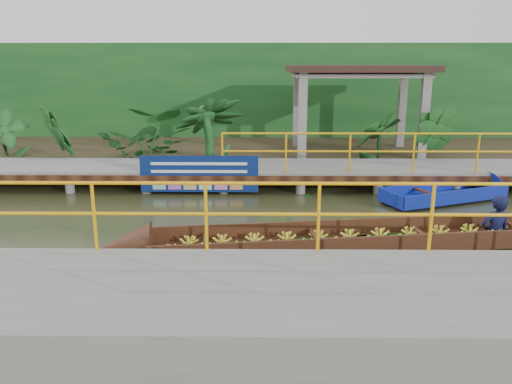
{
  "coord_description": "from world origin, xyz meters",
  "views": [
    {
      "loc": [
        -0.01,
        -9.82,
        3.29
      ],
      "look_at": [
        -0.13,
        0.5,
        0.6
      ],
      "focal_mm": 35.0,
      "sensor_mm": 36.0,
      "label": 1
    }
  ],
  "objects": [
    {
      "name": "blue_banner",
      "position": [
        -1.59,
        2.48,
        0.56
      ],
      "size": [
        2.99,
        0.04,
        0.94
      ],
      "color": "navy",
      "rests_on": "ground"
    },
    {
      "name": "ground",
      "position": [
        0.0,
        0.0,
        0.0
      ],
      "size": [
        80.0,
        80.0,
        0.0
      ],
      "primitive_type": "plane",
      "color": "#2E3219",
      "rests_on": "ground"
    },
    {
      "name": "far_dock",
      "position": [
        0.02,
        3.43,
        0.48
      ],
      "size": [
        16.0,
        2.06,
        1.66
      ],
      "color": "slate",
      "rests_on": "ground"
    },
    {
      "name": "near_dock",
      "position": [
        1.0,
        -4.2,
        0.3
      ],
      "size": [
        18.0,
        2.4,
        1.73
      ],
      "color": "slate",
      "rests_on": "ground"
    },
    {
      "name": "land_strip",
      "position": [
        0.0,
        7.5,
        0.23
      ],
      "size": [
        30.0,
        8.0,
        0.45
      ],
      "primitive_type": "cube",
      "color": "#322619",
      "rests_on": "ground"
    },
    {
      "name": "moored_blue_boat",
      "position": [
        5.23,
        2.3,
        0.16
      ],
      "size": [
        3.72,
        2.25,
        0.87
      ],
      "rotation": [
        0.0,
        0.0,
        0.39
      ],
      "color": "#0D1F96",
      "rests_on": "ground"
    },
    {
      "name": "vendor_boat",
      "position": [
        2.26,
        -1.1,
        0.21
      ],
      "size": [
        9.88,
        2.3,
        2.03
      ],
      "rotation": [
        0.0,
        0.0,
        0.14
      ],
      "color": "#35170E",
      "rests_on": "ground"
    },
    {
      "name": "foliage_backdrop",
      "position": [
        0.0,
        10.0,
        2.0
      ],
      "size": [
        30.0,
        0.8,
        4.0
      ],
      "primitive_type": "cube",
      "color": "#15431B",
      "rests_on": "ground"
    },
    {
      "name": "pavilion",
      "position": [
        3.0,
        6.3,
        2.82
      ],
      "size": [
        4.4,
        3.0,
        3.0
      ],
      "color": "slate",
      "rests_on": "ground"
    },
    {
      "name": "tropical_plants",
      "position": [
        -1.75,
        5.3,
        1.19
      ],
      "size": [
        14.18,
        1.18,
        1.47
      ],
      "color": "#15431B",
      "rests_on": "ground"
    }
  ]
}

